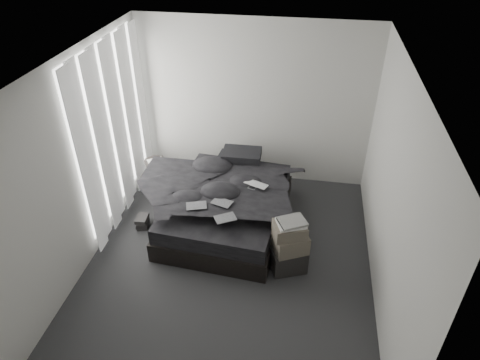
% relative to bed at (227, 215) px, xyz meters
% --- Properties ---
extents(floor, '(3.60, 4.20, 0.01)m').
position_rel_bed_xyz_m(floor, '(0.18, -0.77, -0.14)').
color(floor, '#292A2B').
rests_on(floor, ground).
extents(ceiling, '(3.60, 4.20, 0.01)m').
position_rel_bed_xyz_m(ceiling, '(0.18, -0.77, 2.46)').
color(ceiling, white).
rests_on(ceiling, ground).
extents(wall_back, '(3.60, 0.01, 2.60)m').
position_rel_bed_xyz_m(wall_back, '(0.18, 1.33, 1.16)').
color(wall_back, beige).
rests_on(wall_back, ground).
extents(wall_front, '(3.60, 0.01, 2.60)m').
position_rel_bed_xyz_m(wall_front, '(0.18, -2.87, 1.16)').
color(wall_front, beige).
rests_on(wall_front, ground).
extents(wall_left, '(0.01, 4.20, 2.60)m').
position_rel_bed_xyz_m(wall_left, '(-1.62, -0.77, 1.16)').
color(wall_left, beige).
rests_on(wall_left, ground).
extents(wall_right, '(0.01, 4.20, 2.60)m').
position_rel_bed_xyz_m(wall_right, '(1.98, -0.77, 1.16)').
color(wall_right, beige).
rests_on(wall_right, ground).
extents(window_left, '(0.02, 2.00, 2.30)m').
position_rel_bed_xyz_m(window_left, '(-1.60, 0.13, 1.21)').
color(window_left, white).
rests_on(window_left, wall_left).
extents(curtain_left, '(0.06, 2.12, 2.48)m').
position_rel_bed_xyz_m(curtain_left, '(-1.55, 0.13, 1.14)').
color(curtain_left, white).
rests_on(curtain_left, wall_left).
extents(bed, '(1.71, 2.17, 0.28)m').
position_rel_bed_xyz_m(bed, '(0.00, 0.00, 0.00)').
color(bed, black).
rests_on(bed, floor).
extents(mattress, '(1.65, 2.10, 0.22)m').
position_rel_bed_xyz_m(mattress, '(0.00, 0.00, 0.25)').
color(mattress, black).
rests_on(mattress, bed).
extents(duvet, '(1.65, 1.87, 0.24)m').
position_rel_bed_xyz_m(duvet, '(-0.00, -0.05, 0.48)').
color(duvet, black).
rests_on(duvet, mattress).
extents(pillow_lower, '(0.65, 0.47, 0.14)m').
position_rel_bed_xyz_m(pillow_lower, '(0.01, 0.80, 0.43)').
color(pillow_lower, black).
rests_on(pillow_lower, mattress).
extents(pillow_upper, '(0.59, 0.41, 0.13)m').
position_rel_bed_xyz_m(pillow_upper, '(0.08, 0.77, 0.56)').
color(pillow_upper, black).
rests_on(pillow_upper, pillow_lower).
extents(laptop, '(0.38, 0.32, 0.03)m').
position_rel_bed_xyz_m(laptop, '(0.38, 0.02, 0.61)').
color(laptop, silver).
rests_on(laptop, duvet).
extents(comic_a, '(0.30, 0.24, 0.01)m').
position_rel_bed_xyz_m(comic_a, '(-0.29, -0.53, 0.60)').
color(comic_a, black).
rests_on(comic_a, duvet).
extents(comic_b, '(0.30, 0.24, 0.01)m').
position_rel_bed_xyz_m(comic_b, '(0.02, -0.40, 0.61)').
color(comic_b, black).
rests_on(comic_b, duvet).
extents(comic_c, '(0.31, 0.28, 0.01)m').
position_rel_bed_xyz_m(comic_c, '(0.12, -0.71, 0.61)').
color(comic_c, black).
rests_on(comic_c, duvet).
extents(side_stand, '(0.44, 0.44, 0.61)m').
position_rel_bed_xyz_m(side_stand, '(-1.22, 0.53, 0.16)').
color(side_stand, black).
rests_on(side_stand, floor).
extents(papers, '(0.29, 0.27, 0.01)m').
position_rel_bed_xyz_m(papers, '(-1.21, 0.52, 0.47)').
color(papers, white).
rests_on(papers, side_stand).
extents(floor_books, '(0.20, 0.25, 0.16)m').
position_rel_bed_xyz_m(floor_books, '(-1.19, -0.29, -0.06)').
color(floor_books, black).
rests_on(floor_books, floor).
extents(box_lower, '(0.52, 0.47, 0.31)m').
position_rel_bed_xyz_m(box_lower, '(0.93, -0.76, 0.02)').
color(box_lower, black).
rests_on(box_lower, floor).
extents(box_mid, '(0.49, 0.46, 0.24)m').
position_rel_bed_xyz_m(box_mid, '(0.94, -0.76, 0.30)').
color(box_mid, '#554E43').
rests_on(box_mid, box_lower).
extents(box_upper, '(0.46, 0.41, 0.17)m').
position_rel_bed_xyz_m(box_upper, '(0.92, -0.76, 0.50)').
color(box_upper, '#554E43').
rests_on(box_upper, box_mid).
extents(art_book_white, '(0.40, 0.36, 0.03)m').
position_rel_bed_xyz_m(art_book_white, '(0.93, -0.76, 0.60)').
color(art_book_white, silver).
rests_on(art_book_white, box_upper).
extents(art_book_snake, '(0.39, 0.37, 0.03)m').
position_rel_bed_xyz_m(art_book_snake, '(0.94, -0.76, 0.63)').
color(art_book_snake, silver).
rests_on(art_book_snake, art_book_white).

